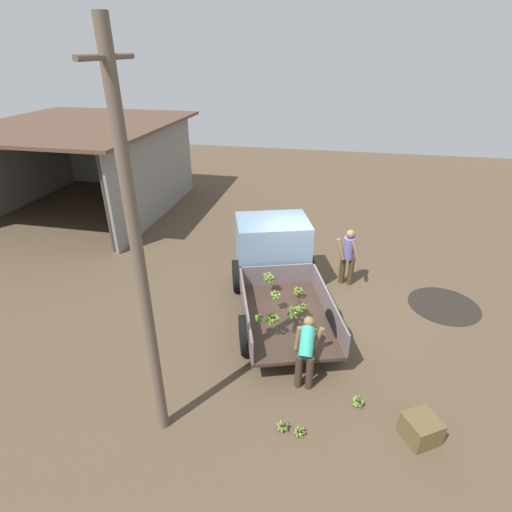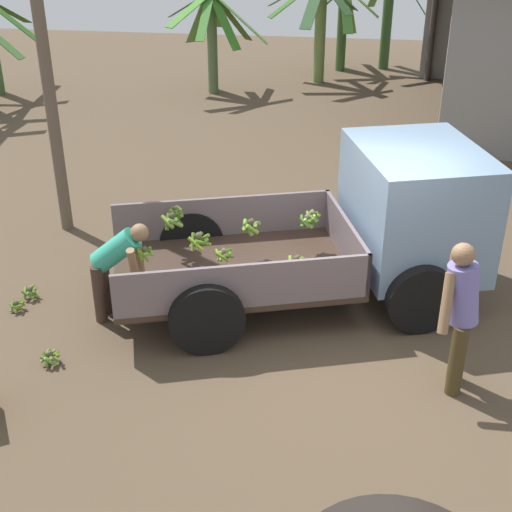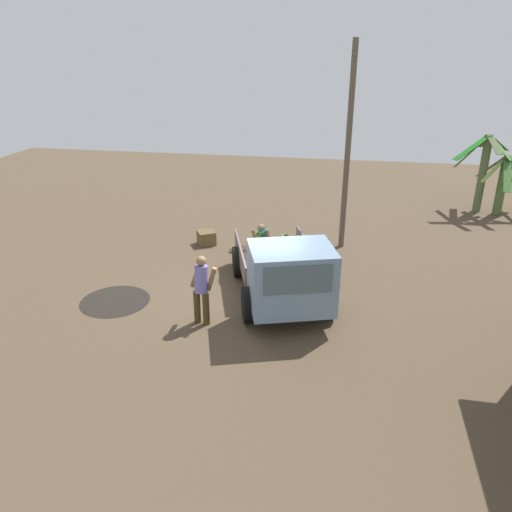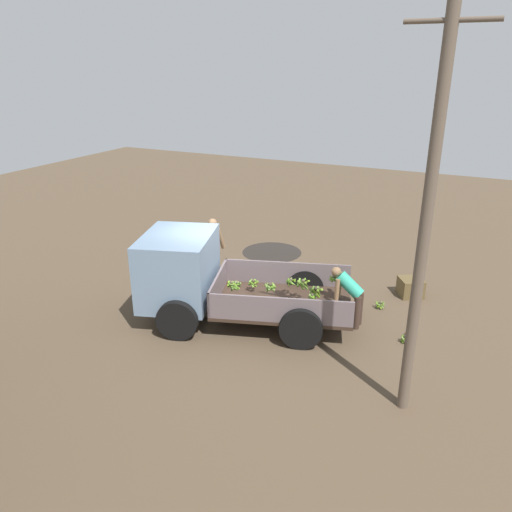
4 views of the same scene
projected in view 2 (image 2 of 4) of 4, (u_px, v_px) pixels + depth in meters
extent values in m
plane|color=brown|center=(342.00, 326.00, 8.83)|extent=(36.00, 36.00, 0.00)
cube|color=#3B2B20|center=(233.00, 270.00, 9.10)|extent=(3.45, 2.79, 0.08)
cube|color=slate|center=(223.00, 216.00, 9.78)|extent=(2.86, 0.96, 0.56)
cube|color=slate|center=(244.00, 286.00, 8.11)|extent=(2.86, 0.96, 0.56)
cube|color=slate|center=(346.00, 239.00, 9.16)|extent=(0.65, 1.89, 0.56)
cube|color=#738EAA|center=(415.00, 206.00, 9.11)|extent=(2.01, 2.29, 1.52)
cube|color=#4C606B|center=(474.00, 180.00, 9.07)|extent=(0.50, 1.48, 0.67)
cylinder|color=black|center=(369.00, 226.00, 10.32)|extent=(0.91, 0.48, 0.89)
cylinder|color=black|center=(421.00, 299.00, 8.54)|extent=(0.91, 0.48, 0.89)
cylinder|color=black|center=(191.00, 240.00, 9.93)|extent=(0.91, 0.48, 0.89)
cylinder|color=black|center=(207.00, 319.00, 8.16)|extent=(0.91, 0.48, 0.89)
sphere|color=brown|center=(199.00, 236.00, 8.73)|extent=(0.09, 0.09, 0.09)
cylinder|color=#5B7B25|center=(202.00, 238.00, 8.84)|extent=(0.22, 0.12, 0.18)
cylinder|color=olive|center=(196.00, 240.00, 8.83)|extent=(0.18, 0.16, 0.20)
cylinder|color=olive|center=(193.00, 242.00, 8.78)|extent=(0.07, 0.20, 0.20)
cylinder|color=#81AE28|center=(196.00, 244.00, 8.70)|extent=(0.22, 0.10, 0.18)
cylinder|color=#5A9721|center=(203.00, 243.00, 8.69)|extent=(0.20, 0.19, 0.15)
cylinder|color=#74A138|center=(207.00, 240.00, 8.76)|extent=(0.08, 0.24, 0.14)
sphere|color=#4E4733|center=(144.00, 249.00, 8.39)|extent=(0.07, 0.07, 0.07)
cylinder|color=olive|center=(141.00, 252.00, 8.45)|extent=(0.11, 0.15, 0.12)
cylinder|color=#5D8E1E|center=(140.00, 255.00, 8.39)|extent=(0.12, 0.13, 0.13)
cylinder|color=olive|center=(144.00, 256.00, 8.38)|extent=(0.13, 0.05, 0.14)
cylinder|color=#72AD33|center=(149.00, 254.00, 8.38)|extent=(0.09, 0.16, 0.11)
cylinder|color=#59821E|center=(149.00, 252.00, 8.44)|extent=(0.12, 0.14, 0.12)
cylinder|color=#72AB2E|center=(145.00, 251.00, 8.46)|extent=(0.16, 0.06, 0.11)
sphere|color=#403929|center=(251.00, 222.00, 9.08)|extent=(0.09, 0.09, 0.09)
cylinder|color=olive|center=(254.00, 224.00, 9.16)|extent=(0.19, 0.14, 0.13)
cylinder|color=olive|center=(248.00, 225.00, 9.16)|extent=(0.18, 0.16, 0.15)
cylinder|color=#5D9225|center=(245.00, 226.00, 9.11)|extent=(0.07, 0.20, 0.13)
cylinder|color=olive|center=(248.00, 229.00, 9.08)|extent=(0.17, 0.12, 0.18)
cylinder|color=#76AC32|center=(252.00, 229.00, 9.06)|extent=(0.18, 0.13, 0.16)
cylinder|color=olive|center=(255.00, 228.00, 9.12)|extent=(0.08, 0.17, 0.17)
sphere|color=#453F2D|center=(308.00, 217.00, 9.28)|extent=(0.07, 0.07, 0.07)
cylinder|color=#527F23|center=(305.00, 221.00, 9.33)|extent=(0.07, 0.13, 0.13)
cylinder|color=#557820|center=(306.00, 222.00, 9.29)|extent=(0.11, 0.11, 0.14)
cylinder|color=#72A323|center=(308.00, 223.00, 9.28)|extent=(0.12, 0.05, 0.14)
cylinder|color=#7FB246|center=(311.00, 222.00, 9.29)|extent=(0.10, 0.12, 0.14)
cylinder|color=#527433|center=(311.00, 222.00, 9.31)|extent=(0.06, 0.12, 0.14)
cylinder|color=olive|center=(311.00, 218.00, 9.34)|extent=(0.15, 0.11, 0.09)
cylinder|color=#517528|center=(306.00, 218.00, 9.35)|extent=(0.15, 0.10, 0.10)
sphere|color=#403A2A|center=(172.00, 216.00, 9.10)|extent=(0.08, 0.08, 0.08)
cylinder|color=olive|center=(168.00, 222.00, 9.15)|extent=(0.05, 0.18, 0.20)
cylinder|color=olive|center=(168.00, 222.00, 9.07)|extent=(0.21, 0.16, 0.15)
cylinder|color=#7AA746|center=(175.00, 223.00, 9.06)|extent=(0.20, 0.17, 0.17)
cylinder|color=#568327|center=(178.00, 222.00, 9.12)|extent=(0.07, 0.21, 0.18)
cylinder|color=#4E7424|center=(177.00, 218.00, 9.19)|extent=(0.21, 0.14, 0.17)
cylinder|color=#537417|center=(172.00, 220.00, 9.20)|extent=(0.19, 0.12, 0.20)
sphere|color=brown|center=(307.00, 217.00, 9.21)|extent=(0.07, 0.07, 0.07)
cylinder|color=#568422|center=(312.00, 222.00, 9.21)|extent=(0.09, 0.17, 0.13)
cylinder|color=olive|center=(312.00, 219.00, 9.25)|extent=(0.13, 0.17, 0.11)
cylinder|color=#5B8B23|center=(307.00, 218.00, 9.29)|extent=(0.17, 0.04, 0.11)
cylinder|color=#73A730|center=(305.00, 221.00, 9.27)|extent=(0.13, 0.12, 0.16)
cylinder|color=#4F7922|center=(302.00, 221.00, 9.23)|extent=(0.07, 0.17, 0.13)
cylinder|color=#52782A|center=(304.00, 222.00, 9.18)|extent=(0.17, 0.11, 0.13)
cylinder|color=#86B24C|center=(308.00, 223.00, 9.20)|extent=(0.14, 0.10, 0.16)
sphere|color=brown|center=(313.00, 213.00, 9.26)|extent=(0.07, 0.07, 0.07)
cylinder|color=olive|center=(309.00, 214.00, 9.32)|extent=(0.13, 0.15, 0.09)
cylinder|color=olive|center=(308.00, 216.00, 9.27)|extent=(0.09, 0.16, 0.11)
cylinder|color=#779E45|center=(312.00, 218.00, 9.23)|extent=(0.15, 0.06, 0.12)
cylinder|color=#7CA63E|center=(316.00, 218.00, 9.26)|extent=(0.09, 0.14, 0.14)
cylinder|color=#74A524|center=(318.00, 215.00, 9.29)|extent=(0.09, 0.16, 0.10)
cylinder|color=#558B1D|center=(313.00, 216.00, 9.33)|extent=(0.13, 0.05, 0.15)
sphere|color=brown|center=(175.00, 208.00, 9.36)|extent=(0.07, 0.07, 0.07)
cylinder|color=olive|center=(174.00, 210.00, 9.42)|extent=(0.13, 0.11, 0.10)
cylinder|color=#69AA23|center=(173.00, 212.00, 9.39)|extent=(0.04, 0.11, 0.13)
cylinder|color=#5C8022|center=(173.00, 213.00, 9.36)|extent=(0.10, 0.10, 0.13)
cylinder|color=#6AA233|center=(174.00, 212.00, 9.32)|extent=(0.14, 0.05, 0.09)
cylinder|color=#4C7921|center=(178.00, 212.00, 9.34)|extent=(0.12, 0.13, 0.09)
cylinder|color=#537B27|center=(179.00, 212.00, 9.37)|extent=(0.05, 0.13, 0.12)
cylinder|color=#7EA93B|center=(179.00, 211.00, 9.40)|extent=(0.11, 0.12, 0.11)
cylinder|color=olive|center=(176.00, 211.00, 9.42)|extent=(0.12, 0.04, 0.12)
sphere|color=brown|center=(224.00, 251.00, 8.59)|extent=(0.06, 0.06, 0.06)
cylinder|color=olive|center=(222.00, 257.00, 8.56)|extent=(0.18, 0.06, 0.12)
cylinder|color=olive|center=(229.00, 256.00, 8.58)|extent=(0.11, 0.17, 0.12)
cylinder|color=olive|center=(228.00, 255.00, 8.64)|extent=(0.10, 0.15, 0.16)
cylinder|color=#6AA92A|center=(225.00, 251.00, 8.68)|extent=(0.18, 0.04, 0.10)
cylinder|color=olive|center=(221.00, 255.00, 8.66)|extent=(0.11, 0.14, 0.15)
cylinder|color=#659A20|center=(218.00, 255.00, 8.59)|extent=(0.12, 0.17, 0.10)
sphere|color=#48402E|center=(296.00, 258.00, 8.70)|extent=(0.08, 0.08, 0.08)
cylinder|color=#5B7D2E|center=(302.00, 262.00, 8.71)|extent=(0.05, 0.18, 0.12)
cylinder|color=#7BAF3A|center=(298.00, 261.00, 8.78)|extent=(0.17, 0.10, 0.15)
cylinder|color=#557E20|center=(294.00, 261.00, 8.78)|extent=(0.16, 0.12, 0.15)
cylinder|color=olive|center=(291.00, 262.00, 8.72)|extent=(0.08, 0.18, 0.12)
cylinder|color=olive|center=(294.00, 264.00, 8.67)|extent=(0.18, 0.11, 0.11)
cylinder|color=#6D9F2B|center=(300.00, 264.00, 8.67)|extent=(0.17, 0.15, 0.12)
cylinder|color=#3F3833|center=(434.00, 16.00, 18.72)|extent=(0.16, 0.16, 3.39)
cylinder|color=#3F3833|center=(455.00, 69.00, 13.54)|extent=(0.16, 0.16, 3.39)
cylinder|color=brown|center=(39.00, 17.00, 9.79)|extent=(0.18, 0.18, 6.44)
cylinder|color=#3C5E2D|center=(342.00, 30.00, 20.00)|extent=(0.27, 0.27, 2.24)
cube|color=#4E8722|center=(362.00, 2.00, 19.56)|extent=(1.01, 0.34, 0.82)
cube|color=#518027|center=(348.00, 10.00, 20.28)|extent=(0.54, 1.23, 1.47)
cube|color=#274F1F|center=(326.00, 1.00, 19.39)|extent=(1.12, 0.90, 0.74)
cube|color=#326123|center=(346.00, 10.00, 19.25)|extent=(0.47, 1.07, 1.10)
cube|color=#295B1B|center=(12.00, 20.00, 17.34)|extent=(1.25, 0.31, 1.00)
cube|color=#274E15|center=(7.00, 11.00, 18.04)|extent=(0.52, 1.65, 0.83)
cylinder|color=#4F663D|center=(212.00, 45.00, 17.80)|extent=(0.25, 0.25, 2.43)
cube|color=#4E7E35|center=(240.00, 18.00, 17.46)|extent=(1.41, 0.35, 1.24)
cube|color=#355219|center=(231.00, 17.00, 17.91)|extent=(0.99, 1.19, 1.33)
cube|color=#577A38|center=(215.00, 10.00, 17.78)|extent=(0.33, 0.83, 0.98)
cube|color=#53833B|center=(200.00, 18.00, 17.90)|extent=(0.95, 0.96, 1.38)
cube|color=#375F31|center=(190.00, 4.00, 17.52)|extent=(1.16, 0.47, 0.66)
cube|color=#3E7D28|center=(190.00, 9.00, 16.97)|extent=(1.06, 1.21, 0.71)
cube|color=#417F2E|center=(205.00, 16.00, 16.92)|extent=(0.27, 1.21, 0.97)
cube|color=#337620|center=(224.00, 21.00, 17.19)|extent=(0.91, 0.81, 1.26)
cylinder|color=#385C2B|center=(387.00, 17.00, 20.02)|extent=(0.28, 0.28, 2.91)
cylinder|color=olive|center=(320.00, 32.00, 18.72)|extent=(0.29, 0.29, 2.64)
cube|color=#2D502A|center=(314.00, 3.00, 17.80)|extent=(0.60, 1.36, 1.10)
cylinder|color=#42361B|center=(457.00, 361.00, 7.49)|extent=(0.19, 0.19, 0.84)
cylinder|color=#42361B|center=(458.00, 348.00, 7.69)|extent=(0.19, 0.19, 0.84)
cylinder|color=#726BB9|center=(463.00, 294.00, 7.25)|extent=(0.44, 0.37, 0.69)
sphere|color=#8C6746|center=(463.00, 254.00, 7.06)|extent=(0.24, 0.24, 0.24)
cylinder|color=#8C6746|center=(447.00, 303.00, 7.12)|extent=(0.16, 0.34, 0.62)
cylinder|color=#8C6746|center=(451.00, 284.00, 7.47)|extent=(0.15, 0.30, 0.63)
cylinder|color=#3D2C23|center=(105.00, 285.00, 8.95)|extent=(0.15, 0.15, 0.77)
cylinder|color=#3D2C23|center=(99.00, 294.00, 8.76)|extent=(0.15, 0.15, 0.77)
cylinder|color=teal|center=(116.00, 250.00, 8.56)|extent=(0.64, 0.28, 0.60)
sphere|color=#8C6746|center=(140.00, 233.00, 8.39)|extent=(0.22, 0.22, 0.22)
cylinder|color=#8C6746|center=(139.00, 253.00, 8.75)|extent=(0.10, 0.15, 0.57)
cylinder|color=#8C6746|center=(134.00, 268.00, 8.41)|extent=(0.10, 0.26, 0.57)
sphere|color=#48412E|center=(50.00, 354.00, 8.06)|extent=(0.07, 0.07, 0.07)
cylinder|color=olive|center=(46.00, 356.00, 8.11)|extent=(0.09, 0.17, 0.12)
cylinder|color=#567F27|center=(45.00, 360.00, 8.07)|extent=(0.12, 0.15, 0.15)
cylinder|color=olive|center=(47.00, 361.00, 8.02)|extent=(0.18, 0.05, 0.11)
cylinder|color=#83AF47|center=(51.00, 361.00, 8.05)|extent=(0.15, 0.11, 0.15)
cylinder|color=olive|center=(54.00, 360.00, 8.08)|extent=(0.06, 0.15, 0.16)
cylinder|color=#4F7E19|center=(57.00, 355.00, 8.11)|extent=(0.13, 0.16, 0.10)
cylinder|color=#7EAC2C|center=(54.00, 355.00, 8.14)|extent=(0.17, 0.07, 0.14)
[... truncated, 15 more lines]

